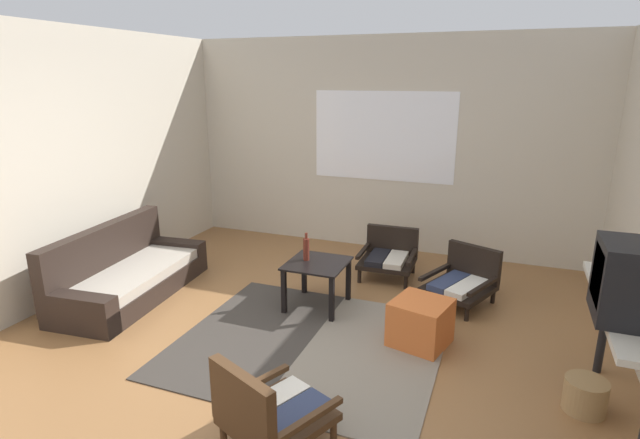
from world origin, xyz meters
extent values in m
plane|color=olive|center=(0.00, 0.00, 0.00)|extent=(7.80, 7.80, 0.00)
cube|color=beige|center=(0.00, 3.06, 1.35)|extent=(5.60, 0.12, 2.70)
cube|color=white|center=(0.00, 3.00, 1.47)|extent=(1.81, 0.01, 1.12)
cube|color=beige|center=(-2.66, 0.30, 1.35)|extent=(0.12, 6.60, 2.70)
cube|color=#38332D|center=(-0.47, 0.30, 0.01)|extent=(1.09, 1.97, 0.01)
cube|color=gray|center=(0.62, 0.30, 0.01)|extent=(1.09, 1.97, 0.01)
cube|color=black|center=(-1.99, 0.56, 0.11)|extent=(0.89, 1.82, 0.21)
cube|color=#B2A899|center=(-1.96, 0.56, 0.26)|extent=(0.78, 1.63, 0.10)
cube|color=black|center=(-2.30, 0.53, 0.42)|extent=(0.30, 1.77, 0.63)
cube|color=black|center=(-2.06, 1.35, 0.18)|extent=(0.75, 0.25, 0.36)
cube|color=black|center=(-1.92, -0.23, 0.18)|extent=(0.75, 0.25, 0.36)
cube|color=black|center=(-0.12, 1.00, 0.46)|extent=(0.56, 0.58, 0.02)
cube|color=black|center=(-0.36, 1.25, 0.22)|extent=(0.04, 0.04, 0.45)
cube|color=black|center=(0.12, 1.25, 0.22)|extent=(0.04, 0.04, 0.45)
cube|color=black|center=(-0.36, 0.75, 0.22)|extent=(0.04, 0.04, 0.45)
cube|color=black|center=(0.12, 0.75, 0.22)|extent=(0.04, 0.04, 0.45)
cylinder|color=black|center=(0.61, 1.75, 0.08)|extent=(0.04, 0.04, 0.16)
cylinder|color=black|center=(0.10, 1.73, 0.08)|extent=(0.04, 0.04, 0.16)
cylinder|color=black|center=(0.60, 2.23, 0.08)|extent=(0.04, 0.04, 0.16)
cylinder|color=black|center=(0.08, 2.22, 0.08)|extent=(0.04, 0.04, 0.16)
cube|color=black|center=(0.35, 1.98, 0.18)|extent=(0.61, 0.58, 0.05)
cube|color=beige|center=(0.45, 1.96, 0.24)|extent=(0.21, 0.51, 0.06)
cube|color=black|center=(0.24, 1.96, 0.24)|extent=(0.21, 0.51, 0.06)
cube|color=black|center=(0.34, 2.23, 0.37)|extent=(0.60, 0.09, 0.33)
cube|color=black|center=(0.62, 1.99, 0.30)|extent=(0.06, 0.56, 0.04)
cube|color=black|center=(0.07, 1.97, 0.30)|extent=(0.06, 0.56, 0.04)
cylinder|color=#472D19|center=(0.25, -0.55, 0.08)|extent=(0.04, 0.04, 0.16)
cylinder|color=#472D19|center=(0.67, -0.74, 0.08)|extent=(0.04, 0.04, 0.16)
cylinder|color=#472D19|center=(0.04, -1.01, 0.08)|extent=(0.04, 0.04, 0.16)
cube|color=#472D19|center=(0.35, -0.88, 0.18)|extent=(0.73, 0.75, 0.05)
cube|color=silver|center=(0.28, -0.82, 0.24)|extent=(0.38, 0.55, 0.06)
cube|color=#2D3856|center=(0.45, -0.90, 0.24)|extent=(0.38, 0.55, 0.06)
cube|color=#472D19|center=(0.25, -1.11, 0.41)|extent=(0.52, 0.29, 0.41)
cube|color=#472D19|center=(0.13, -0.77, 0.30)|extent=(0.28, 0.55, 0.04)
cube|color=#472D19|center=(0.58, -0.98, 0.30)|extent=(0.28, 0.55, 0.04)
cylinder|color=black|center=(1.29, 1.22, 0.07)|extent=(0.04, 0.04, 0.14)
cylinder|color=black|center=(0.85, 1.41, 0.07)|extent=(0.04, 0.04, 0.14)
cylinder|color=black|center=(1.50, 1.72, 0.07)|extent=(0.04, 0.04, 0.14)
cylinder|color=black|center=(1.06, 1.91, 0.07)|extent=(0.04, 0.04, 0.14)
cube|color=black|center=(1.18, 1.57, 0.16)|extent=(0.76, 0.79, 0.05)
cube|color=silver|center=(1.26, 1.51, 0.22)|extent=(0.39, 0.58, 0.06)
cube|color=#2D3856|center=(1.08, 1.59, 0.22)|extent=(0.39, 0.58, 0.06)
cube|color=black|center=(1.29, 1.82, 0.37)|extent=(0.55, 0.29, 0.36)
cube|color=black|center=(1.42, 1.46, 0.28)|extent=(0.28, 0.58, 0.04)
cube|color=black|center=(0.94, 1.67, 0.28)|extent=(0.28, 0.58, 0.04)
cube|color=#D1662D|center=(0.96, 0.65, 0.20)|extent=(0.54, 0.54, 0.39)
cube|color=beige|center=(2.32, 0.05, 0.85)|extent=(0.40, 1.45, 0.04)
cylinder|color=black|center=(2.32, 0.72, 0.41)|extent=(0.06, 0.06, 0.83)
cube|color=black|center=(2.06, -0.17, 1.11)|extent=(0.01, 0.33, 0.32)
cylinder|color=#935B38|center=(2.32, 0.30, 0.98)|extent=(0.20, 0.20, 0.23)
cylinder|color=#935B38|center=(2.32, 0.30, 1.17)|extent=(0.10, 0.10, 0.14)
cylinder|color=#5B2319|center=(-0.25, 1.03, 0.58)|extent=(0.06, 0.06, 0.22)
cylinder|color=#5B2319|center=(-0.25, 1.03, 0.72)|extent=(0.03, 0.03, 0.06)
cylinder|color=#9E7A4C|center=(2.16, 0.16, 0.12)|extent=(0.28, 0.28, 0.23)
camera|label=1|loc=(1.53, -3.22, 2.20)|focal=28.04mm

